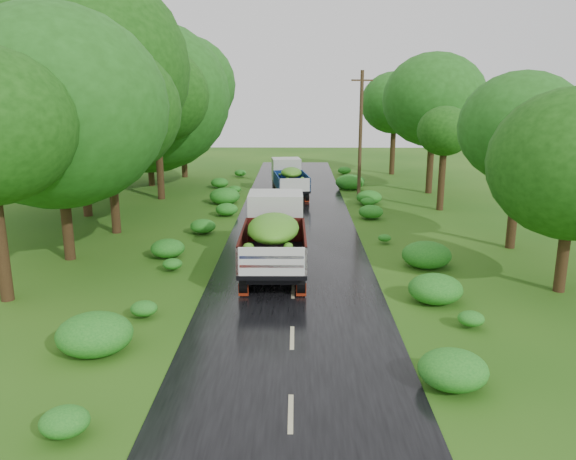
{
  "coord_description": "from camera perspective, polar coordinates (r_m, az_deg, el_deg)",
  "views": [
    {
      "loc": [
        0.11,
        -11.34,
        7.18
      ],
      "look_at": [
        -0.22,
        10.42,
        1.7
      ],
      "focal_mm": 35.0,
      "sensor_mm": 36.0,
      "label": 1
    }
  ],
  "objects": [
    {
      "name": "road_lines",
      "position": [
        18.76,
        0.47,
        -8.29
      ],
      "size": [
        0.12,
        69.6,
        0.0
      ],
      "color": "#BFB78C",
      "rests_on": "road"
    },
    {
      "name": "trees_right",
      "position": [
        35.05,
        16.5,
        10.93
      ],
      "size": [
        5.06,
        32.43,
        8.16
      ],
      "color": "black",
      "rests_on": "ground"
    },
    {
      "name": "shrubs",
      "position": [
        26.25,
        0.6,
        -0.95
      ],
      "size": [
        11.9,
        44.0,
        0.7
      ],
      "color": "#19691B",
      "rests_on": "ground"
    },
    {
      "name": "truck_near",
      "position": [
        22.53,
        -1.37,
        -0.2
      ],
      "size": [
        2.47,
        6.77,
        2.83
      ],
      "rotation": [
        0.0,
        0.0,
        0.01
      ],
      "color": "black",
      "rests_on": "ground"
    },
    {
      "name": "road",
      "position": [
        17.85,
        0.45,
        -9.55
      ],
      "size": [
        6.5,
        80.0,
        0.02
      ],
      "primitive_type": "cube",
      "color": "black",
      "rests_on": "ground"
    },
    {
      "name": "ground",
      "position": [
        13.43,
        0.27,
        -18.19
      ],
      "size": [
        120.0,
        120.0,
        0.0
      ],
      "primitive_type": "plane",
      "color": "#1C4D10",
      "rests_on": "ground"
    },
    {
      "name": "utility_pole",
      "position": [
        37.16,
        7.37,
        9.57
      ],
      "size": [
        1.42,
        0.56,
        8.35
      ],
      "rotation": [
        0.0,
        0.0,
        0.32
      ],
      "color": "#382616",
      "rests_on": "ground"
    },
    {
      "name": "trees_left",
      "position": [
        35.62,
        -16.67,
        13.21
      ],
      "size": [
        7.44,
        32.14,
        10.59
      ],
      "color": "black",
      "rests_on": "ground"
    },
    {
      "name": "truck_far",
      "position": [
        38.7,
        0.11,
        5.47
      ],
      "size": [
        2.75,
        5.91,
        2.39
      ],
      "rotation": [
        0.0,
        0.0,
        0.13
      ],
      "color": "black",
      "rests_on": "ground"
    }
  ]
}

